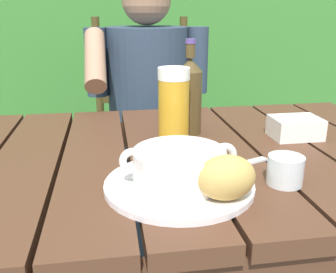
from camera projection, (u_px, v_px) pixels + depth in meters
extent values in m
cube|color=#4E2F1F|center=(27.00, 166.00, 0.88)|extent=(0.14, 0.80, 0.04)
cube|color=#4E2F1F|center=(95.00, 162.00, 0.90)|extent=(0.14, 0.80, 0.04)
cube|color=#4E2F1F|center=(159.00, 158.00, 0.92)|extent=(0.14, 0.80, 0.04)
cube|color=#4E2F1F|center=(221.00, 154.00, 0.94)|extent=(0.14, 0.80, 0.04)
cube|color=#4E2F1F|center=(279.00, 151.00, 0.97)|extent=(0.14, 0.80, 0.04)
cube|color=#4E2F1F|center=(335.00, 148.00, 0.99)|extent=(0.14, 0.80, 0.04)
cube|color=#4E2F1F|center=(144.00, 134.00, 1.29)|extent=(1.33, 0.03, 0.08)
cube|color=#4E2F1F|center=(313.00, 203.00, 1.47)|extent=(0.06, 0.06, 0.70)
cube|color=#397C31|center=(124.00, 52.00, 2.50)|extent=(4.08, 0.60, 1.58)
cylinder|color=#4C3823|center=(33.00, 20.00, 2.49)|extent=(0.10, 0.10, 1.99)
cylinder|color=#473B1A|center=(198.00, 209.00, 1.67)|extent=(0.04, 0.04, 0.45)
cylinder|color=#473B1A|center=(105.00, 217.00, 1.61)|extent=(0.04, 0.04, 0.45)
cylinder|color=#473B1A|center=(182.00, 175.00, 2.02)|extent=(0.04, 0.04, 0.45)
cylinder|color=#473B1A|center=(104.00, 180.00, 1.96)|extent=(0.04, 0.04, 0.45)
cube|color=#473B1A|center=(147.00, 147.00, 1.74)|extent=(0.44, 0.40, 0.02)
cylinder|color=#473B1A|center=(183.00, 78.00, 1.85)|extent=(0.04, 0.04, 0.58)
cylinder|color=#473B1A|center=(99.00, 81.00, 1.79)|extent=(0.04, 0.04, 0.58)
cube|color=#473B1A|center=(142.00, 97.00, 1.85)|extent=(0.40, 0.02, 0.04)
cube|color=#473B1A|center=(141.00, 68.00, 1.81)|extent=(0.40, 0.02, 0.04)
cube|color=#473B1A|center=(140.00, 36.00, 1.76)|extent=(0.40, 0.02, 0.04)
cylinder|color=#2D3C4F|center=(176.00, 226.00, 1.55)|extent=(0.11, 0.11, 0.45)
cylinder|color=#2D3C4F|center=(172.00, 151.00, 1.55)|extent=(0.13, 0.40, 0.13)
cylinder|color=#2D3C4F|center=(134.00, 229.00, 1.52)|extent=(0.11, 0.11, 0.45)
cylinder|color=#2D3C4F|center=(130.00, 154.00, 1.53)|extent=(0.13, 0.40, 0.13)
cylinder|color=#2D3C4F|center=(148.00, 89.00, 1.55)|extent=(0.32, 0.32, 0.49)
cylinder|color=#2D3C4F|center=(197.00, 60.00, 1.53)|extent=(0.08, 0.08, 0.26)
cylinder|color=#2D3C4F|center=(96.00, 62.00, 1.47)|extent=(0.08, 0.08, 0.26)
cylinder|color=#9F765B|center=(95.00, 60.00, 1.31)|extent=(0.07, 0.25, 0.21)
cylinder|color=white|center=(179.00, 184.00, 0.73)|extent=(0.29, 0.29, 0.01)
cylinder|color=white|center=(179.00, 166.00, 0.71)|extent=(0.17, 0.17, 0.06)
cylinder|color=#B35C25|center=(179.00, 159.00, 0.71)|extent=(0.15, 0.15, 0.01)
torus|color=white|center=(133.00, 161.00, 0.70)|extent=(0.05, 0.01, 0.05)
torus|color=white|center=(224.00, 155.00, 0.72)|extent=(0.05, 0.01, 0.05)
ellipsoid|color=tan|center=(226.00, 177.00, 0.65)|extent=(0.11, 0.09, 0.08)
cylinder|color=gold|center=(174.00, 112.00, 0.95)|extent=(0.08, 0.08, 0.16)
cylinder|color=white|center=(174.00, 74.00, 0.92)|extent=(0.08, 0.08, 0.03)
cylinder|color=#4A391D|center=(190.00, 103.00, 1.02)|extent=(0.07, 0.07, 0.17)
cone|color=#4A391D|center=(190.00, 65.00, 0.99)|extent=(0.07, 0.07, 0.04)
cylinder|color=#4A391D|center=(190.00, 51.00, 0.98)|extent=(0.02, 0.02, 0.04)
cylinder|color=#543D89|center=(191.00, 41.00, 0.97)|extent=(0.03, 0.03, 0.01)
cylinder|color=silver|center=(285.00, 170.00, 0.74)|extent=(0.07, 0.07, 0.06)
cube|color=white|center=(295.00, 128.00, 1.01)|extent=(0.13, 0.09, 0.05)
cube|color=#D8571E|center=(304.00, 133.00, 0.96)|extent=(0.09, 0.00, 0.03)
cube|color=silver|center=(246.00, 163.00, 0.84)|extent=(0.11, 0.06, 0.00)
cube|color=black|center=(225.00, 168.00, 0.81)|extent=(0.06, 0.04, 0.01)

